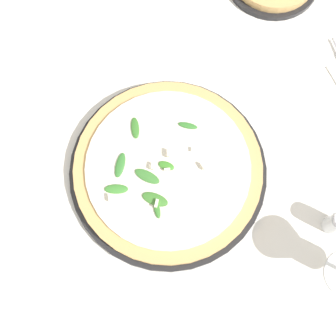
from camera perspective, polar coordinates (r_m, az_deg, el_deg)
name	(u,v)px	position (r m, az deg, el deg)	size (l,w,h in m)	color
ground_plane	(183,181)	(0.85, 1.82, -1.58)	(6.00, 6.00, 0.00)	silver
pizza_arugula_main	(168,170)	(0.83, -0.02, -0.25)	(0.36, 0.36, 0.05)	black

